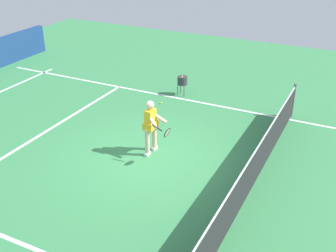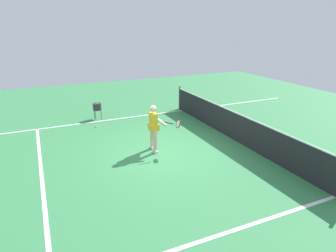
% 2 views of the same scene
% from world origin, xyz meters
% --- Properties ---
extents(ground_plane, '(25.66, 25.66, 0.00)m').
position_xyz_m(ground_plane, '(0.00, 0.00, 0.00)').
color(ground_plane, '#38844C').
extents(service_line_marking, '(8.20, 0.10, 0.01)m').
position_xyz_m(service_line_marking, '(0.00, -3.67, 0.00)').
color(service_line_marking, white).
rests_on(service_line_marking, ground).
extents(sideline_left_marking, '(0.10, 17.74, 0.01)m').
position_xyz_m(sideline_left_marking, '(-4.10, 0.00, 0.00)').
color(sideline_left_marking, white).
rests_on(sideline_left_marking, ground).
extents(court_net, '(8.88, 0.08, 1.12)m').
position_xyz_m(court_net, '(0.00, 2.80, 0.53)').
color(court_net, '#4C4C51').
rests_on(court_net, ground).
extents(tennis_player, '(0.81, 0.92, 1.55)m').
position_xyz_m(tennis_player, '(-0.27, -0.17, 0.85)').
color(tennis_player, beige).
rests_on(tennis_player, ground).
extents(tennis_ball_near, '(0.07, 0.07, 0.07)m').
position_xyz_m(tennis_ball_near, '(-3.38, -1.48, 0.03)').
color(tennis_ball_near, '#D1E533').
rests_on(tennis_ball_near, ground).
extents(ball_hopper, '(0.36, 0.36, 0.74)m').
position_xyz_m(ball_hopper, '(-4.49, -1.18, 0.55)').
color(ball_hopper, '#333338').
rests_on(ball_hopper, ground).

